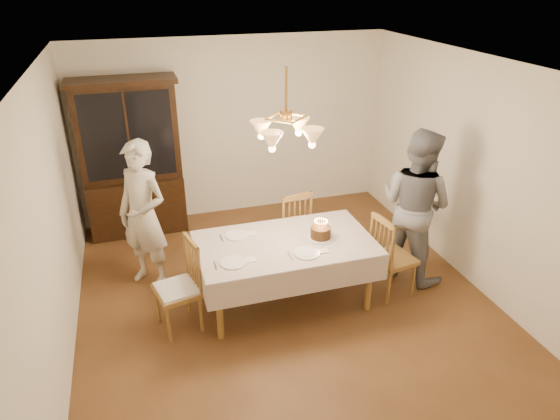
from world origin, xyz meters
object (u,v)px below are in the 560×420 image
object	(u,v)px
china_hutch	(132,161)
birthday_cake	(321,233)
chair_far_side	(290,230)
elderly_woman	(143,216)
dining_table	(285,248)

from	to	relation	value
china_hutch	birthday_cake	xyz separation A→B (m)	(1.88, -2.28, -0.22)
birthday_cake	chair_far_side	bearing A→B (deg)	95.28
elderly_woman	dining_table	bearing A→B (deg)	13.06
dining_table	elderly_woman	world-z (taller)	elderly_woman
china_hutch	birthday_cake	world-z (taller)	china_hutch
chair_far_side	birthday_cake	world-z (taller)	chair_far_side
elderly_woman	birthday_cake	xyz separation A→B (m)	(1.82, -0.87, -0.06)
elderly_woman	birthday_cake	bearing A→B (deg)	18.10
china_hutch	elderly_woman	bearing A→B (deg)	-87.67
china_hutch	chair_far_side	world-z (taller)	china_hutch
dining_table	china_hutch	xyz separation A→B (m)	(-1.49, 2.25, 0.36)
elderly_woman	china_hutch	bearing A→B (deg)	135.89
elderly_woman	birthday_cake	world-z (taller)	elderly_woman
chair_far_side	china_hutch	bearing A→B (deg)	141.22
dining_table	chair_far_side	distance (m)	0.90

